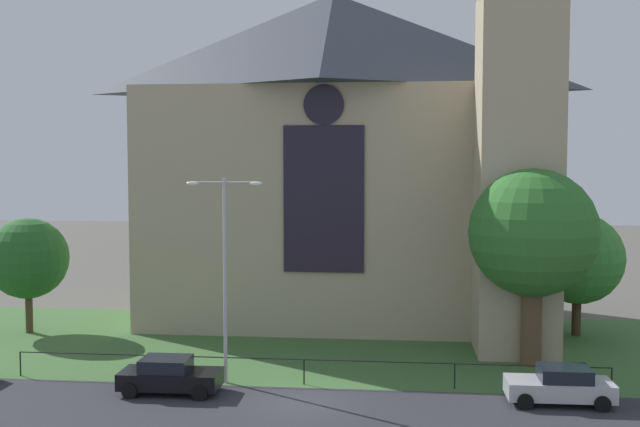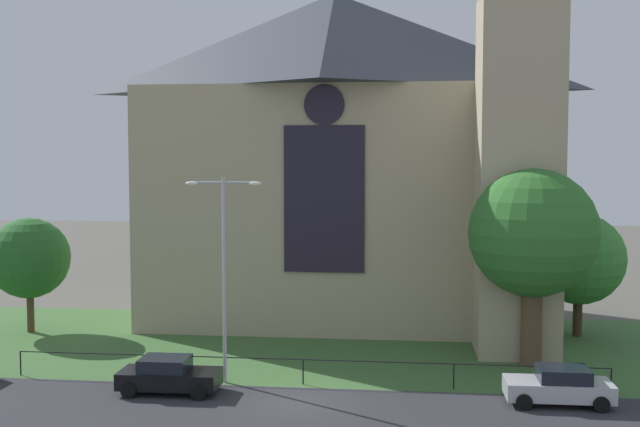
% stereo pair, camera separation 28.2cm
% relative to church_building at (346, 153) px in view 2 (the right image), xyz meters
% --- Properties ---
extents(ground, '(160.00, 160.00, 0.00)m').
position_rel_church_building_xyz_m(ground, '(-0.56, -6.60, -10.27)').
color(ground, '#56544C').
extents(road_asphalt, '(120.00, 8.00, 0.01)m').
position_rel_church_building_xyz_m(road_asphalt, '(-0.56, -18.60, -10.27)').
color(road_asphalt, '#2D2D33').
rests_on(road_asphalt, ground).
extents(grass_verge, '(120.00, 20.00, 0.01)m').
position_rel_church_building_xyz_m(grass_verge, '(-0.56, -8.60, -10.27)').
color(grass_verge, '#3D6633').
rests_on(grass_verge, ground).
extents(church_building, '(23.20, 16.20, 26.00)m').
position_rel_church_building_xyz_m(church_building, '(0.00, 0.00, 0.00)').
color(church_building, tan).
rests_on(church_building, ground).
extents(iron_railing, '(26.11, 0.07, 1.13)m').
position_rel_church_building_xyz_m(iron_railing, '(-0.77, -14.10, -9.32)').
color(iron_railing, black).
rests_on(iron_railing, ground).
extents(tree_left_far, '(4.57, 4.57, 6.56)m').
position_rel_church_building_xyz_m(tree_left_far, '(-17.62, -5.64, -6.02)').
color(tree_left_far, '#4C3823').
rests_on(tree_left_far, ground).
extents(tree_right_far, '(5.08, 5.08, 6.89)m').
position_rel_church_building_xyz_m(tree_right_far, '(13.24, -3.11, -5.94)').
color(tree_right_far, '#423021').
rests_on(tree_right_far, ground).
extents(tree_right_near, '(6.11, 6.11, 9.43)m').
position_rel_church_building_xyz_m(tree_right_near, '(9.65, -9.72, -3.97)').
color(tree_right_near, brown).
rests_on(tree_right_near, ground).
extents(streetlamp_near, '(3.37, 0.26, 9.04)m').
position_rel_church_building_xyz_m(streetlamp_near, '(-4.24, -14.20, -4.59)').
color(streetlamp_near, '#B2B2B7').
rests_on(streetlamp_near, ground).
extents(parked_car_black, '(4.22, 2.06, 1.51)m').
position_rel_church_building_xyz_m(parked_car_black, '(-6.25, -15.94, -9.53)').
color(parked_car_black, black).
rests_on(parked_car_black, ground).
extents(parked_car_silver, '(4.21, 2.04, 1.51)m').
position_rel_church_building_xyz_m(parked_car_silver, '(9.83, -15.67, -9.53)').
color(parked_car_silver, '#B7B7BC').
rests_on(parked_car_silver, ground).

